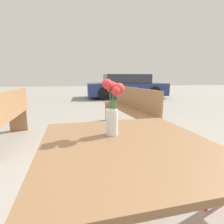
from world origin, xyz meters
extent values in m
cube|color=brown|center=(0.00, 0.00, 0.69)|extent=(1.00, 1.05, 0.03)
cylinder|color=brown|center=(-0.44, 0.40, 0.34)|extent=(0.05, 0.05, 0.67)
cylinder|color=brown|center=(0.37, 0.46, 0.34)|extent=(0.05, 0.05, 0.67)
cylinder|color=silver|center=(-0.06, 0.14, 0.78)|extent=(0.08, 0.08, 0.16)
cylinder|color=silver|center=(-0.06, 0.14, 0.75)|extent=(0.07, 0.07, 0.09)
cylinder|color=#337038|center=(-0.05, 0.14, 0.84)|extent=(0.01, 0.01, 0.25)
sphere|color=red|center=(-0.03, 0.13, 0.99)|extent=(0.07, 0.07, 0.07)
cylinder|color=#337038|center=(-0.06, 0.15, 0.84)|extent=(0.01, 0.01, 0.26)
sphere|color=red|center=(-0.06, 0.17, 0.99)|extent=(0.07, 0.07, 0.07)
cylinder|color=#337038|center=(-0.08, 0.15, 0.86)|extent=(0.01, 0.01, 0.29)
sphere|color=red|center=(-0.10, 0.16, 1.02)|extent=(0.05, 0.05, 0.05)
cylinder|color=#337038|center=(-0.08, 0.13, 0.85)|extent=(0.01, 0.01, 0.28)
sphere|color=red|center=(-0.09, 0.12, 1.01)|extent=(0.06, 0.06, 0.06)
cylinder|color=#337038|center=(-0.06, 0.13, 0.84)|extent=(0.01, 0.01, 0.25)
sphere|color=red|center=(-0.05, 0.11, 0.97)|extent=(0.05, 0.05, 0.05)
cylinder|color=red|center=(0.71, 0.21, 0.21)|extent=(0.03, 0.03, 0.42)
cube|color=#9E7047|center=(0.59, 2.43, 0.44)|extent=(0.65, 1.99, 0.02)
cube|color=#9E7047|center=(0.75, 2.45, 0.65)|extent=(0.33, 1.94, 0.40)
cube|color=#9E7047|center=(0.73, 1.52, 0.21)|extent=(0.33, 0.11, 0.43)
cube|color=#9E7047|center=(0.45, 3.34, 0.21)|extent=(0.33, 0.11, 0.43)
cube|color=#9E7047|center=(-1.48, 1.99, 0.44)|extent=(0.46, 1.62, 0.02)
cube|color=#9E7047|center=(-1.32, 2.00, 0.65)|extent=(0.14, 1.60, 0.40)
cube|color=#9E7047|center=(-1.53, 2.73, 0.21)|extent=(0.33, 0.08, 0.43)
cube|color=navy|center=(1.94, 8.00, 0.44)|extent=(3.95, 1.80, 0.60)
cube|color=#2D333D|center=(1.94, 8.00, 0.96)|extent=(2.17, 1.65, 0.45)
cylinder|color=black|center=(3.16, 8.86, 0.30)|extent=(0.60, 0.18, 0.60)
cylinder|color=black|center=(3.17, 7.15, 0.30)|extent=(0.60, 0.18, 0.60)
cylinder|color=black|center=(0.72, 8.86, 0.30)|extent=(0.60, 0.18, 0.60)
cylinder|color=black|center=(0.72, 7.15, 0.30)|extent=(0.60, 0.18, 0.60)
camera|label=1|loc=(-0.23, -0.88, 1.05)|focal=28.00mm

